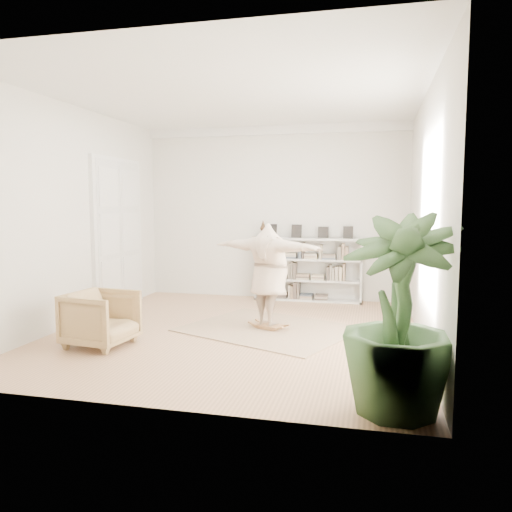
{
  "coord_description": "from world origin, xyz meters",
  "views": [
    {
      "loc": [
        2.06,
        -7.36,
        2.0
      ],
      "look_at": [
        0.22,
        0.4,
        1.16
      ],
      "focal_mm": 35.0,
      "sensor_mm": 36.0,
      "label": 1
    }
  ],
  "objects_px": {
    "bookshelf": "(308,270)",
    "person": "(269,272)",
    "houseplant": "(398,314)",
    "rocker_board": "(269,326)",
    "armchair": "(101,319)"
  },
  "relations": [
    {
      "from": "armchair",
      "to": "person",
      "type": "distance_m",
      "value": 2.61
    },
    {
      "from": "bookshelf",
      "to": "armchair",
      "type": "xyz_separation_m",
      "value": [
        -2.4,
        -3.98,
        -0.24
      ]
    },
    {
      "from": "bookshelf",
      "to": "person",
      "type": "distance_m",
      "value": 2.58
    },
    {
      "from": "rocker_board",
      "to": "houseplant",
      "type": "bearing_deg",
      "value": -34.48
    },
    {
      "from": "bookshelf",
      "to": "houseplant",
      "type": "bearing_deg",
      "value": -73.83
    },
    {
      "from": "rocker_board",
      "to": "person",
      "type": "xyz_separation_m",
      "value": [
        0.0,
        0.0,
        0.86
      ]
    },
    {
      "from": "rocker_board",
      "to": "houseplant",
      "type": "distance_m",
      "value": 3.49
    },
    {
      "from": "rocker_board",
      "to": "houseplant",
      "type": "height_order",
      "value": "houseplant"
    },
    {
      "from": "rocker_board",
      "to": "person",
      "type": "distance_m",
      "value": 0.86
    },
    {
      "from": "bookshelf",
      "to": "rocker_board",
      "type": "bearing_deg",
      "value": -96.39
    },
    {
      "from": "houseplant",
      "to": "rocker_board",
      "type": "bearing_deg",
      "value": 123.12
    },
    {
      "from": "armchair",
      "to": "rocker_board",
      "type": "xyz_separation_m",
      "value": [
        2.11,
        1.44,
        -0.33
      ]
    },
    {
      "from": "armchair",
      "to": "houseplant",
      "type": "bearing_deg",
      "value": -102.52
    },
    {
      "from": "bookshelf",
      "to": "houseplant",
      "type": "xyz_separation_m",
      "value": [
        1.56,
        -5.37,
        0.33
      ]
    },
    {
      "from": "bookshelf",
      "to": "houseplant",
      "type": "distance_m",
      "value": 5.6
    }
  ]
}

